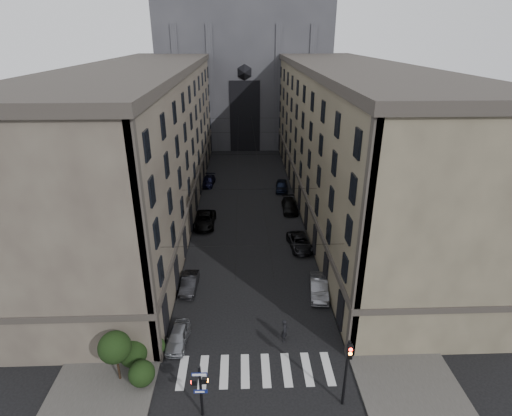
{
  "coord_description": "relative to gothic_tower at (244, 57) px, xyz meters",
  "views": [
    {
      "loc": [
        -0.76,
        -16.64,
        22.27
      ],
      "look_at": [
        0.29,
        11.77,
        9.84
      ],
      "focal_mm": 28.0,
      "sensor_mm": 36.0,
      "label": 1
    }
  ],
  "objects": [
    {
      "name": "sidewalk_left",
      "position": [
        -10.5,
        -38.96,
        -17.72
      ],
      "size": [
        7.0,
        80.0,
        0.15
      ],
      "primitive_type": "cube",
      "color": "#383533",
      "rests_on": "ground"
    },
    {
      "name": "car_left_midfar",
      "position": [
        -5.55,
        -45.97,
        -17.04
      ],
      "size": [
        2.66,
        5.52,
        1.52
      ],
      "primitive_type": "imported",
      "rotation": [
        0.0,
        0.0,
        -0.03
      ],
      "color": "black",
      "rests_on": "ground"
    },
    {
      "name": "car_right_midnear",
      "position": [
        5.65,
        -52.15,
        -17.11
      ],
      "size": [
        2.79,
        5.19,
        1.38
      ],
      "primitive_type": "imported",
      "rotation": [
        0.0,
        0.0,
        0.1
      ],
      "color": "black",
      "rests_on": "ground"
    },
    {
      "name": "pedestrian",
      "position": [
        2.4,
        -66.96,
        -16.82
      ],
      "size": [
        0.71,
        0.84,
        1.96
      ],
      "primitive_type": "imported",
      "rotation": [
        0.0,
        0.0,
        1.17
      ],
      "color": "black",
      "rests_on": "ground"
    },
    {
      "name": "gothic_tower",
      "position": [
        0.0,
        0.0,
        0.0
      ],
      "size": [
        35.0,
        23.0,
        58.0
      ],
      "color": "#2D2D33",
      "rests_on": "ground"
    },
    {
      "name": "car_right_near",
      "position": [
        6.2,
        -60.95,
        -17.05
      ],
      "size": [
        2.1,
        4.68,
        1.49
      ],
      "primitive_type": "imported",
      "rotation": [
        0.0,
        0.0,
        -0.12
      ],
      "color": "slate",
      "rests_on": "ground"
    },
    {
      "name": "traffic_light_right",
      "position": [
        5.6,
        -73.04,
        -14.51
      ],
      "size": [
        0.34,
        0.5,
        5.2
      ],
      "color": "black",
      "rests_on": "ground"
    },
    {
      "name": "shrub_cluster",
      "position": [
        -8.72,
        -69.95,
        -16.0
      ],
      "size": [
        3.9,
        4.4,
        3.9
      ],
      "color": "black",
      "rests_on": "sidewalk_left"
    },
    {
      "name": "sidewalk_right",
      "position": [
        10.5,
        -38.96,
        -17.72
      ],
      "size": [
        7.0,
        80.0,
        0.15
      ],
      "primitive_type": "cube",
      "color": "#383533",
      "rests_on": "ground"
    },
    {
      "name": "building_left",
      "position": [
        -13.44,
        -38.96,
        -8.45
      ],
      "size": [
        13.6,
        60.6,
        18.85
      ],
      "color": "#453D35",
      "rests_on": "ground"
    },
    {
      "name": "pedestrian_signal_left",
      "position": [
        -3.51,
        -73.46,
        -15.48
      ],
      "size": [
        1.02,
        0.38,
        4.0
      ],
      "color": "black",
      "rests_on": "ground"
    },
    {
      "name": "car_right_far",
      "position": [
        5.34,
        -34.13,
        -17.02
      ],
      "size": [
        2.32,
        4.73,
        1.55
      ],
      "primitive_type": "imported",
      "rotation": [
        0.0,
        0.0,
        -0.11
      ],
      "color": "black",
      "rests_on": "ground"
    },
    {
      "name": "zebra_crossing",
      "position": [
        0.0,
        -69.96,
        -17.79
      ],
      "size": [
        11.0,
        3.2,
        0.01
      ],
      "primitive_type": "cube",
      "color": "beige",
      "rests_on": "ground"
    },
    {
      "name": "car_left_far",
      "position": [
        -6.2,
        -31.26,
        -17.12
      ],
      "size": [
        2.36,
        4.84,
        1.36
      ],
      "primitive_type": "imported",
      "rotation": [
        0.0,
        0.0,
        -0.1
      ],
      "color": "black",
      "rests_on": "ground"
    },
    {
      "name": "car_right_midfar",
      "position": [
        5.7,
        -41.73,
        -17.07
      ],
      "size": [
        2.11,
        5.02,
        1.45
      ],
      "primitive_type": "imported",
      "rotation": [
        0.0,
        0.0,
        -0.02
      ],
      "color": "black",
      "rests_on": "ground"
    },
    {
      "name": "car_left_midnear",
      "position": [
        -5.88,
        -59.78,
        -17.13
      ],
      "size": [
        1.58,
        4.1,
        1.33
      ],
      "primitive_type": "imported",
      "rotation": [
        0.0,
        0.0,
        -0.04
      ],
      "color": "black",
      "rests_on": "ground"
    },
    {
      "name": "building_right",
      "position": [
        13.44,
        -38.96,
        -8.45
      ],
      "size": [
        13.6,
        60.6,
        18.85
      ],
      "color": "brown",
      "rests_on": "ground"
    },
    {
      "name": "tram_wires",
      "position": [
        0.0,
        -39.33,
        -10.55
      ],
      "size": [
        14.0,
        60.0,
        0.43
      ],
      "color": "black",
      "rests_on": "ground"
    },
    {
      "name": "car_left_near",
      "position": [
        -5.93,
        -66.96,
        -17.15
      ],
      "size": [
        1.81,
        3.9,
        1.29
      ],
      "primitive_type": "imported",
      "rotation": [
        0.0,
        0.0,
        -0.08
      ],
      "color": "gray",
      "rests_on": "ground"
    }
  ]
}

